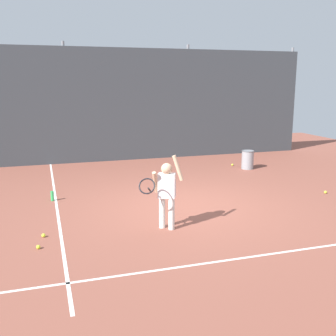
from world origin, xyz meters
name	(u,v)px	position (x,y,z in m)	size (l,w,h in m)	color
ground_plane	(186,206)	(0.00, 0.00, 0.00)	(20.00, 20.00, 0.00)	brown
court_line_baseline	(247,257)	(0.00, -2.70, 0.00)	(9.00, 0.05, 0.00)	white
court_line_sideline	(56,204)	(-2.64, 1.00, 0.00)	(0.05, 9.00, 0.00)	white
back_fence_windscreen	(130,105)	(0.00, 5.47, 1.83)	(12.58, 0.08, 3.66)	#383D42
fence_post_1	(66,104)	(-2.05, 5.53, 1.91)	(0.09, 0.09, 3.81)	slate
fence_post_2	(187,102)	(2.05, 5.53, 1.91)	(0.09, 0.09, 3.81)	slate
fence_post_3	(289,100)	(6.14, 5.53, 1.91)	(0.09, 0.09, 3.81)	slate
tennis_player	(166,190)	(-0.81, -1.17, 0.73)	(0.87, 0.55, 1.35)	silver
ball_hopper	(248,159)	(3.06, 2.95, 0.29)	(0.38, 0.38, 0.56)	gray
water_bottle	(52,196)	(-2.70, 1.25, 0.11)	(0.07, 0.07, 0.22)	green
tennis_ball_0	(44,235)	(-2.92, -0.93, 0.03)	(0.07, 0.07, 0.07)	#CCE033
tennis_ball_2	(38,247)	(-3.01, -1.42, 0.03)	(0.07, 0.07, 0.07)	#CCE033
tennis_ball_3	(232,165)	(2.82, 3.48, 0.03)	(0.07, 0.07, 0.07)	#CCE033
tennis_ball_4	(325,192)	(3.49, -0.08, 0.03)	(0.07, 0.07, 0.07)	#CCE033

